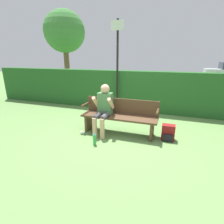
{
  "coord_description": "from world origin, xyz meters",
  "views": [
    {
      "loc": [
        1.18,
        -3.93,
        1.88
      ],
      "look_at": [
        -0.15,
        -0.1,
        0.58
      ],
      "focal_mm": 28.0,
      "sensor_mm": 36.0,
      "label": 1
    }
  ],
  "objects": [
    {
      "name": "signpost",
      "position": [
        -0.62,
        1.81,
        1.71
      ],
      "size": [
        0.41,
        0.09,
        3.0
      ],
      "color": "black",
      "rests_on": "ground"
    },
    {
      "name": "park_bench",
      "position": [
        0.0,
        0.06,
        0.45
      ],
      "size": [
        1.89,
        0.49,
        0.86
      ],
      "color": "#513823",
      "rests_on": "ground"
    },
    {
      "name": "person_seated",
      "position": [
        -0.38,
        -0.07,
        0.68
      ],
      "size": [
        0.49,
        0.63,
        1.23
      ],
      "color": "#4C7F4C",
      "rests_on": "ground"
    },
    {
      "name": "ground_plane",
      "position": [
        0.0,
        0.0,
        0.0
      ],
      "size": [
        40.0,
        40.0,
        0.0
      ],
      "primitive_type": "plane",
      "color": "#668E4C"
    },
    {
      "name": "litter_crumple",
      "position": [
        -0.87,
        -0.37,
        0.04
      ],
      "size": [
        0.09,
        0.09,
        0.09
      ],
      "color": "silver",
      "rests_on": "ground"
    },
    {
      "name": "water_bottle",
      "position": [
        -0.33,
        -0.76,
        0.12
      ],
      "size": [
        0.07,
        0.07,
        0.26
      ],
      "color": "green",
      "rests_on": "ground"
    },
    {
      "name": "tree",
      "position": [
        -4.86,
        5.32,
        3.17
      ],
      "size": [
        2.3,
        2.3,
        4.35
      ],
      "color": "brown",
      "rests_on": "ground"
    },
    {
      "name": "backpack",
      "position": [
        1.2,
        0.03,
        0.17
      ],
      "size": [
        0.29,
        0.25,
        0.37
      ],
      "color": "maroon",
      "rests_on": "ground"
    },
    {
      "name": "hedge_back",
      "position": [
        0.0,
        2.15,
        0.7
      ],
      "size": [
        12.0,
        0.43,
        1.4
      ],
      "color": "#235623",
      "rests_on": "ground"
    }
  ]
}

